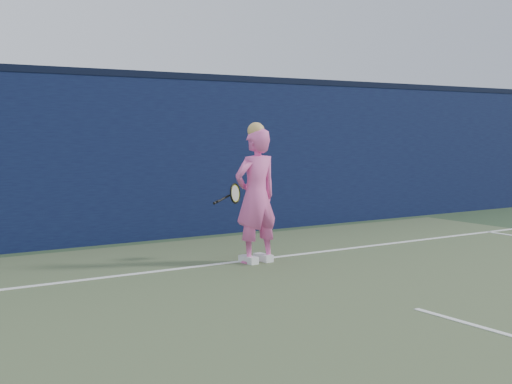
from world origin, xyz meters
TOP-DOWN VIEW (x-y plane):
  - ground at (0.00, 0.00)m, footprint 80.00×80.00m
  - backstop_wall at (0.00, 6.50)m, footprint 24.00×0.40m
  - wall_cap at (0.00, 6.50)m, footprint 24.00×0.42m
  - player at (0.06, 3.86)m, footprint 0.66×0.46m
  - racket at (0.01, 4.33)m, footprint 0.52×0.20m

SIDE VIEW (x-z plane):
  - ground at x=0.00m, z-range 0.00..0.00m
  - racket at x=0.01m, z-range 0.71..1.00m
  - player at x=0.06m, z-range -0.03..1.77m
  - backstop_wall at x=0.00m, z-range 0.00..2.50m
  - wall_cap at x=0.00m, z-range 2.50..2.60m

